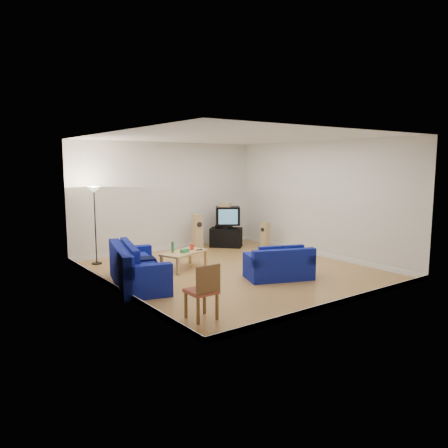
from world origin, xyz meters
TOP-DOWN VIEW (x-y plane):
  - room at (0.00, 0.00)m, footprint 6.01×6.51m
  - sofa_three_seat at (-2.47, 0.21)m, footprint 1.49×2.39m
  - sofa_loveseat at (0.37, -1.21)m, footprint 1.65×1.28m
  - coffee_table at (-0.89, 0.84)m, footprint 1.34×0.99m
  - bottle at (-1.18, 0.90)m, footprint 0.07×0.07m
  - tissue_box at (-0.94, 0.73)m, footprint 0.23×0.17m
  - red_canister at (-0.61, 0.93)m, footprint 0.11×0.11m
  - remote at (-0.49, 0.77)m, footprint 0.17×0.06m
  - tv_stand at (1.66, 2.57)m, footprint 1.05×1.06m
  - av_receiver at (1.60, 2.60)m, footprint 0.52×0.56m
  - television at (1.71, 2.56)m, footprint 0.91×0.85m
  - centre_speaker at (1.61, 2.58)m, footprint 0.33×0.38m
  - speaker_left at (0.68, 2.70)m, footprint 0.30×0.36m
  - speaker_right at (2.45, 1.63)m, footprint 0.27×0.22m
  - floor_lamp at (-2.45, 2.65)m, footprint 0.34×0.34m
  - dining_chair at (-2.45, -2.40)m, footprint 0.46×0.46m

SIDE VIEW (x-z plane):
  - sofa_loveseat at x=0.37m, z-range -0.09..0.64m
  - tv_stand at x=1.66m, z-range 0.00..0.59m
  - sofa_three_seat at x=-2.47m, z-range -0.11..0.75m
  - coffee_table at x=-0.89m, z-range 0.17..0.60m
  - speaker_right at x=2.45m, z-range 0.00..0.81m
  - remote at x=-0.49m, z-range 0.44..0.46m
  - tissue_box at x=-0.94m, z-range 0.44..0.53m
  - red_canister at x=-0.61m, z-range 0.44..0.59m
  - speaker_left at x=0.68m, z-range 0.00..1.07m
  - dining_chair at x=-2.45m, z-range 0.06..1.02m
  - bottle at x=-1.18m, z-range 0.44..0.70m
  - av_receiver at x=1.60m, z-range 0.59..0.69m
  - television at x=1.71m, z-range 0.69..1.26m
  - centre_speaker at x=1.61m, z-range 1.26..1.38m
  - room at x=0.00m, z-range -0.06..3.15m
  - floor_lamp at x=-2.45m, z-range 0.65..2.66m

